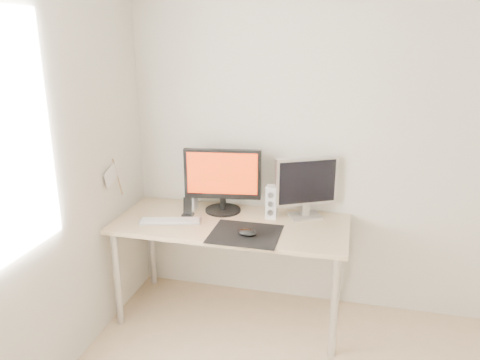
{
  "coord_description": "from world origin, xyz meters",
  "views": [
    {
      "loc": [
        -0.16,
        -1.51,
        1.97
      ],
      "look_at": [
        -0.89,
        1.47,
        1.01
      ],
      "focal_mm": 35.0,
      "sensor_mm": 36.0,
      "label": 1
    }
  ],
  "objects_px": {
    "main_monitor": "(223,178)",
    "phone_dock": "(188,210)",
    "second_monitor": "(306,185)",
    "keyboard": "(170,221)",
    "mouse": "(247,233)",
    "desk": "(231,232)",
    "speaker_left": "(191,194)",
    "speaker_right": "(272,202)"
  },
  "relations": [
    {
      "from": "mouse",
      "to": "speaker_right",
      "type": "xyz_separation_m",
      "value": [
        0.09,
        0.35,
        0.09
      ]
    },
    {
      "from": "mouse",
      "to": "keyboard",
      "type": "relative_size",
      "value": 0.28
    },
    {
      "from": "main_monitor",
      "to": "keyboard",
      "type": "distance_m",
      "value": 0.48
    },
    {
      "from": "mouse",
      "to": "phone_dock",
      "type": "bearing_deg",
      "value": 153.62
    },
    {
      "from": "keyboard",
      "to": "phone_dock",
      "type": "xyz_separation_m",
      "value": [
        0.08,
        0.13,
        0.03
      ]
    },
    {
      "from": "keyboard",
      "to": "second_monitor",
      "type": "bearing_deg",
      "value": 19.28
    },
    {
      "from": "main_monitor",
      "to": "phone_dock",
      "type": "relative_size",
      "value": 4.07
    },
    {
      "from": "speaker_left",
      "to": "speaker_right",
      "type": "relative_size",
      "value": 1.0
    },
    {
      "from": "mouse",
      "to": "main_monitor",
      "type": "distance_m",
      "value": 0.52
    },
    {
      "from": "desk",
      "to": "phone_dock",
      "type": "bearing_deg",
      "value": 173.49
    },
    {
      "from": "second_monitor",
      "to": "speaker_left",
      "type": "xyz_separation_m",
      "value": [
        -0.84,
        -0.04,
        -0.12
      ]
    },
    {
      "from": "speaker_left",
      "to": "phone_dock",
      "type": "bearing_deg",
      "value": -80.95
    },
    {
      "from": "keyboard",
      "to": "phone_dock",
      "type": "bearing_deg",
      "value": 59.57
    },
    {
      "from": "second_monitor",
      "to": "desk",
      "type": "bearing_deg",
      "value": -156.14
    },
    {
      "from": "main_monitor",
      "to": "phone_dock",
      "type": "distance_m",
      "value": 0.34
    },
    {
      "from": "keyboard",
      "to": "desk",
      "type": "bearing_deg",
      "value": 13.42
    },
    {
      "from": "phone_dock",
      "to": "speaker_left",
      "type": "bearing_deg",
      "value": 99.05
    },
    {
      "from": "main_monitor",
      "to": "speaker_right",
      "type": "relative_size",
      "value": 2.35
    },
    {
      "from": "speaker_left",
      "to": "speaker_right",
      "type": "xyz_separation_m",
      "value": [
        0.61,
        -0.03,
        0.0
      ]
    },
    {
      "from": "speaker_right",
      "to": "main_monitor",
      "type": "bearing_deg",
      "value": 174.9
    },
    {
      "from": "mouse",
      "to": "keyboard",
      "type": "xyz_separation_m",
      "value": [
        -0.57,
        0.11,
        -0.02
      ]
    },
    {
      "from": "second_monitor",
      "to": "keyboard",
      "type": "relative_size",
      "value": 1.0
    },
    {
      "from": "second_monitor",
      "to": "keyboard",
      "type": "xyz_separation_m",
      "value": [
        -0.89,
        -0.31,
        -0.23
      ]
    },
    {
      "from": "desk",
      "to": "mouse",
      "type": "bearing_deg",
      "value": -51.57
    },
    {
      "from": "main_monitor",
      "to": "speaker_right",
      "type": "height_order",
      "value": "main_monitor"
    },
    {
      "from": "main_monitor",
      "to": "speaker_right",
      "type": "bearing_deg",
      "value": -5.1
    },
    {
      "from": "main_monitor",
      "to": "second_monitor",
      "type": "xyz_separation_m",
      "value": [
        0.59,
        0.04,
        -0.01
      ]
    },
    {
      "from": "desk",
      "to": "speaker_left",
      "type": "distance_m",
      "value": 0.44
    },
    {
      "from": "second_monitor",
      "to": "keyboard",
      "type": "height_order",
      "value": "second_monitor"
    },
    {
      "from": "mouse",
      "to": "desk",
      "type": "xyz_separation_m",
      "value": [
        -0.16,
        0.21,
        -0.1
      ]
    },
    {
      "from": "speaker_left",
      "to": "speaker_right",
      "type": "distance_m",
      "value": 0.61
    },
    {
      "from": "mouse",
      "to": "main_monitor",
      "type": "xyz_separation_m",
      "value": [
        -0.27,
        0.38,
        0.23
      ]
    },
    {
      "from": "mouse",
      "to": "main_monitor",
      "type": "height_order",
      "value": "main_monitor"
    },
    {
      "from": "second_monitor",
      "to": "phone_dock",
      "type": "distance_m",
      "value": 0.86
    },
    {
      "from": "desk",
      "to": "main_monitor",
      "type": "height_order",
      "value": "main_monitor"
    },
    {
      "from": "mouse",
      "to": "speaker_left",
      "type": "bearing_deg",
      "value": 143.38
    },
    {
      "from": "desk",
      "to": "second_monitor",
      "type": "bearing_deg",
      "value": 23.86
    },
    {
      "from": "speaker_left",
      "to": "phone_dock",
      "type": "xyz_separation_m",
      "value": [
        0.02,
        -0.14,
        -0.08
      ]
    },
    {
      "from": "second_monitor",
      "to": "speaker_left",
      "type": "distance_m",
      "value": 0.85
    },
    {
      "from": "speaker_right",
      "to": "phone_dock",
      "type": "relative_size",
      "value": 1.73
    },
    {
      "from": "desk",
      "to": "second_monitor",
      "type": "xyz_separation_m",
      "value": [
        0.49,
        0.22,
        0.32
      ]
    },
    {
      "from": "speaker_left",
      "to": "keyboard",
      "type": "height_order",
      "value": "speaker_left"
    }
  ]
}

